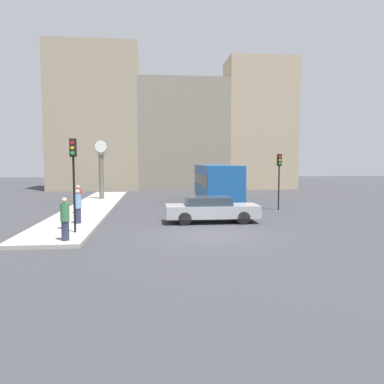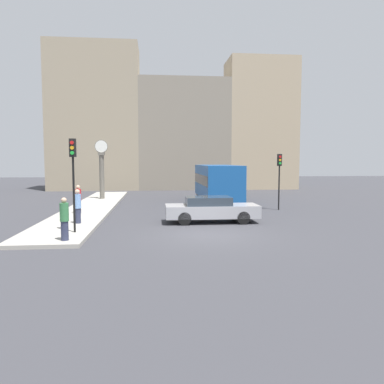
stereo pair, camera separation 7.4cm
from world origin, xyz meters
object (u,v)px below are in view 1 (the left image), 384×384
(traffic_light_far, at_px, (279,170))
(pedestrian_blue_stripe, at_px, (78,206))
(sedan_car, at_px, (211,209))
(pedestrian_red_top, at_px, (78,199))
(pedestrian_green_hoodie, at_px, (65,219))
(traffic_light_near, at_px, (73,166))
(street_clock, at_px, (101,171))
(bus_distant, at_px, (217,181))

(traffic_light_far, distance_m, pedestrian_blue_stripe, 12.82)
(sedan_car, distance_m, pedestrian_red_top, 7.86)
(pedestrian_blue_stripe, height_order, pedestrian_green_hoodie, pedestrian_blue_stripe)
(pedestrian_red_top, bearing_deg, sedan_car, -22.42)
(traffic_light_near, height_order, pedestrian_green_hoodie, traffic_light_near)
(street_clock, bearing_deg, pedestrian_green_hoodie, -87.03)
(bus_distant, height_order, pedestrian_green_hoodie, bus_distant)
(traffic_light_far, relative_size, street_clock, 0.77)
(traffic_light_far, bearing_deg, sedan_car, -138.73)
(sedan_car, distance_m, pedestrian_blue_stripe, 6.61)
(pedestrian_blue_stripe, distance_m, pedestrian_green_hoodie, 3.99)
(street_clock, height_order, pedestrian_green_hoodie, street_clock)
(pedestrian_blue_stripe, xyz_separation_m, pedestrian_green_hoodie, (0.31, -3.97, -0.02))
(sedan_car, distance_m, traffic_light_near, 7.26)
(bus_distant, relative_size, street_clock, 1.75)
(street_clock, bearing_deg, pedestrian_red_top, -91.16)
(street_clock, xyz_separation_m, pedestrian_red_top, (-0.17, -8.42, -1.42))
(pedestrian_blue_stripe, height_order, pedestrian_red_top, pedestrian_blue_stripe)
(sedan_car, xyz_separation_m, bus_distant, (1.92, 9.63, 0.93))
(pedestrian_blue_stripe, bearing_deg, pedestrian_green_hoodie, -85.52)
(bus_distant, relative_size, traffic_light_far, 2.26)
(street_clock, bearing_deg, traffic_light_far, -29.71)
(bus_distant, bearing_deg, pedestrian_green_hoodie, -119.99)
(traffic_light_far, xyz_separation_m, pedestrian_red_top, (-12.36, -1.47, -1.61))
(sedan_car, xyz_separation_m, traffic_light_far, (5.09, 4.47, 1.90))
(sedan_car, bearing_deg, pedestrian_blue_stripe, -174.92)
(bus_distant, xyz_separation_m, pedestrian_red_top, (-9.19, -6.63, -0.64))
(traffic_light_far, bearing_deg, traffic_light_near, -146.92)
(traffic_light_near, bearing_deg, street_clock, 93.38)
(pedestrian_red_top, xyz_separation_m, pedestrian_green_hoodie, (1.00, -7.56, 0.00))
(traffic_light_far, xyz_separation_m, pedestrian_blue_stripe, (-11.67, -5.05, -1.60))
(traffic_light_far, distance_m, pedestrian_green_hoodie, 14.60)
(traffic_light_far, distance_m, street_clock, 14.03)
(pedestrian_blue_stripe, bearing_deg, bus_distant, 50.24)
(sedan_car, relative_size, traffic_light_far, 1.32)
(pedestrian_green_hoodie, bearing_deg, bus_distant, 60.01)
(traffic_light_far, bearing_deg, street_clock, 150.29)
(traffic_light_far, relative_size, pedestrian_green_hoodie, 2.21)
(traffic_light_far, bearing_deg, pedestrian_blue_stripe, -156.59)
(traffic_light_near, bearing_deg, bus_distant, 56.94)
(sedan_car, height_order, bus_distant, bus_distant)
(bus_distant, bearing_deg, traffic_light_near, -123.06)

